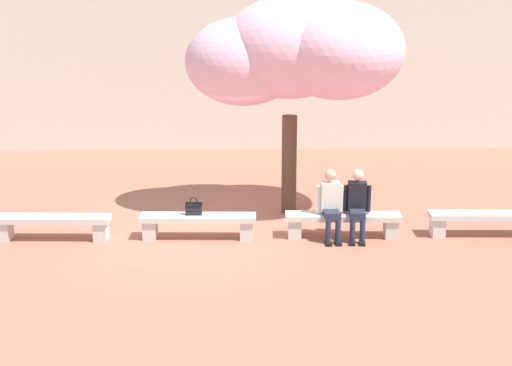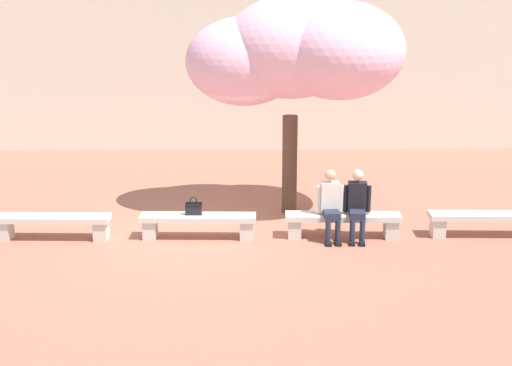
% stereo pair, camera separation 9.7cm
% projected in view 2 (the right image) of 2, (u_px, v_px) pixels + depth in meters
% --- Properties ---
extents(ground_plane, '(100.00, 100.00, 0.00)m').
position_uv_depth(ground_plane, '(199.00, 238.00, 13.23)').
color(ground_plane, '#9E604C').
extents(building_facade, '(28.00, 4.00, 8.37)m').
position_uv_depth(building_facade, '(215.00, 0.00, 21.58)').
color(building_facade, beige).
rests_on(building_facade, ground).
extents(stone_bench_near_west, '(2.14, 0.50, 0.45)m').
position_uv_depth(stone_bench_near_west, '(52.00, 223.00, 13.10)').
color(stone_bench_near_west, beige).
rests_on(stone_bench_near_west, ground).
extents(stone_bench_center, '(2.14, 0.50, 0.45)m').
position_uv_depth(stone_bench_center, '(198.00, 222.00, 13.15)').
color(stone_bench_center, beige).
rests_on(stone_bench_center, ground).
extents(stone_bench_near_east, '(2.14, 0.50, 0.45)m').
position_uv_depth(stone_bench_near_east, '(343.00, 221.00, 13.19)').
color(stone_bench_near_east, beige).
rests_on(stone_bench_near_east, ground).
extents(stone_bench_east_end, '(2.14, 0.50, 0.45)m').
position_uv_depth(stone_bench_east_end, '(487.00, 220.00, 13.24)').
color(stone_bench_east_end, beige).
rests_on(stone_bench_east_end, ground).
extents(person_seated_left, '(0.51, 0.70, 1.29)m').
position_uv_depth(person_seated_left, '(331.00, 202.00, 13.04)').
color(person_seated_left, black).
rests_on(person_seated_left, ground).
extents(person_seated_right, '(0.51, 0.71, 1.29)m').
position_uv_depth(person_seated_right, '(357.00, 202.00, 13.05)').
color(person_seated_right, black).
rests_on(person_seated_right, ground).
extents(handbag, '(0.30, 0.15, 0.34)m').
position_uv_depth(handbag, '(194.00, 208.00, 13.10)').
color(handbag, black).
rests_on(handbag, stone_bench_center).
extents(cherry_tree_main, '(4.27, 2.79, 4.37)m').
position_uv_depth(cherry_tree_main, '(298.00, 52.00, 13.90)').
color(cherry_tree_main, '#513828').
rests_on(cherry_tree_main, ground).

